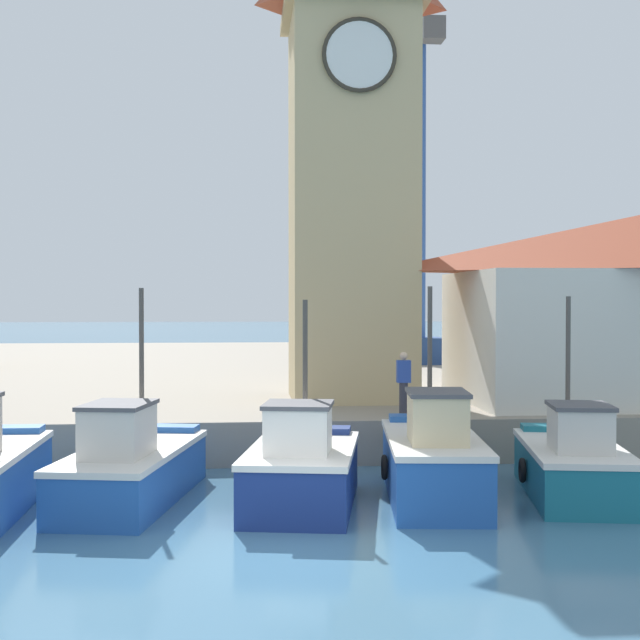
{
  "coord_description": "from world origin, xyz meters",
  "views": [
    {
      "loc": [
        -0.8,
        -14.01,
        4.03
      ],
      "look_at": [
        1.16,
        9.29,
        3.5
      ],
      "focal_mm": 50.0,
      "sensor_mm": 36.0,
      "label": 1
    }
  ],
  "objects_px": {
    "fishing_boat_mid_left": "(433,460)",
    "clock_tower": "(351,137)",
    "dock_worker_near_tower": "(404,383)",
    "fishing_boat_center": "(573,463)",
    "port_crane_far": "(418,215)",
    "fishing_boat_left_inner": "(302,469)",
    "fishing_boat_left_outer": "(131,467)"
  },
  "relations": [
    {
      "from": "fishing_boat_mid_left",
      "to": "port_crane_far",
      "type": "relative_size",
      "value": 0.27
    },
    {
      "from": "clock_tower",
      "to": "port_crane_far",
      "type": "height_order",
      "value": "port_crane_far"
    },
    {
      "from": "fishing_boat_mid_left",
      "to": "dock_worker_near_tower",
      "type": "relative_size",
      "value": 3.13
    },
    {
      "from": "fishing_boat_left_outer",
      "to": "dock_worker_near_tower",
      "type": "height_order",
      "value": "fishing_boat_left_outer"
    },
    {
      "from": "fishing_boat_left_outer",
      "to": "clock_tower",
      "type": "distance_m",
      "value": 12.71
    },
    {
      "from": "fishing_boat_left_inner",
      "to": "port_crane_far",
      "type": "height_order",
      "value": "port_crane_far"
    },
    {
      "from": "fishing_boat_mid_left",
      "to": "fishing_boat_center",
      "type": "height_order",
      "value": "fishing_boat_mid_left"
    },
    {
      "from": "fishing_boat_left_outer",
      "to": "fishing_boat_left_inner",
      "type": "bearing_deg",
      "value": -10.82
    },
    {
      "from": "fishing_boat_left_outer",
      "to": "fishing_boat_center",
      "type": "xyz_separation_m",
      "value": [
        8.93,
        -0.29,
        -0.01
      ]
    },
    {
      "from": "fishing_boat_center",
      "to": "dock_worker_near_tower",
      "type": "distance_m",
      "value": 5.38
    },
    {
      "from": "dock_worker_near_tower",
      "to": "fishing_boat_left_inner",
      "type": "bearing_deg",
      "value": -120.68
    },
    {
      "from": "fishing_boat_left_outer",
      "to": "fishing_boat_center",
      "type": "bearing_deg",
      "value": -1.85
    },
    {
      "from": "fishing_boat_mid_left",
      "to": "fishing_boat_left_inner",
      "type": "bearing_deg",
      "value": -171.69
    },
    {
      "from": "fishing_boat_center",
      "to": "dock_worker_near_tower",
      "type": "relative_size",
      "value": 2.91
    },
    {
      "from": "fishing_boat_center",
      "to": "port_crane_far",
      "type": "relative_size",
      "value": 0.25
    },
    {
      "from": "fishing_boat_left_outer",
      "to": "fishing_boat_mid_left",
      "type": "bearing_deg",
      "value": -2.4
    },
    {
      "from": "dock_worker_near_tower",
      "to": "fishing_boat_left_outer",
      "type": "bearing_deg",
      "value": -146.09
    },
    {
      "from": "dock_worker_near_tower",
      "to": "fishing_boat_mid_left",
      "type": "bearing_deg",
      "value": -92.56
    },
    {
      "from": "port_crane_far",
      "to": "clock_tower",
      "type": "bearing_deg",
      "value": -108.55
    },
    {
      "from": "clock_tower",
      "to": "port_crane_far",
      "type": "distance_m",
      "value": 15.16
    },
    {
      "from": "fishing_boat_mid_left",
      "to": "dock_worker_near_tower",
      "type": "distance_m",
      "value": 4.6
    },
    {
      "from": "fishing_boat_mid_left",
      "to": "dock_worker_near_tower",
      "type": "bearing_deg",
      "value": 87.44
    },
    {
      "from": "fishing_boat_mid_left",
      "to": "fishing_boat_center",
      "type": "distance_m",
      "value": 2.9
    },
    {
      "from": "clock_tower",
      "to": "dock_worker_near_tower",
      "type": "distance_m",
      "value": 7.98
    },
    {
      "from": "fishing_boat_mid_left",
      "to": "clock_tower",
      "type": "relative_size",
      "value": 0.31
    },
    {
      "from": "fishing_boat_left_outer",
      "to": "fishing_boat_left_inner",
      "type": "relative_size",
      "value": 1.22
    },
    {
      "from": "fishing_boat_left_inner",
      "to": "port_crane_far",
      "type": "distance_m",
      "value": 25.21
    },
    {
      "from": "fishing_boat_left_outer",
      "to": "port_crane_far",
      "type": "height_order",
      "value": "port_crane_far"
    },
    {
      "from": "fishing_boat_left_outer",
      "to": "dock_worker_near_tower",
      "type": "relative_size",
      "value": 3.35
    },
    {
      "from": "fishing_boat_center",
      "to": "fishing_boat_left_inner",
      "type": "bearing_deg",
      "value": -176.35
    },
    {
      "from": "fishing_boat_left_inner",
      "to": "dock_worker_near_tower",
      "type": "xyz_separation_m",
      "value": [
        2.87,
        4.84,
        1.21
      ]
    },
    {
      "from": "port_crane_far",
      "to": "dock_worker_near_tower",
      "type": "bearing_deg",
      "value": -102.19
    }
  ]
}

